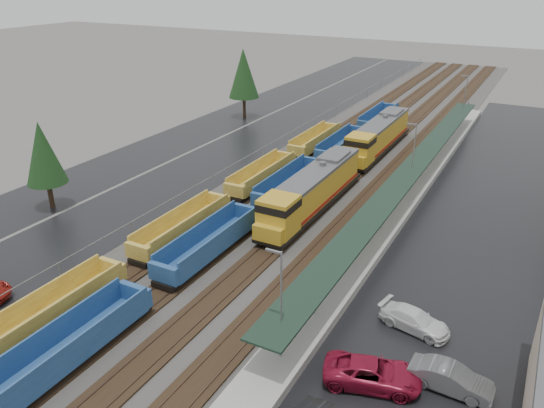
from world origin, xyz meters
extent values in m
cube|color=#302D2B|center=(0.00, 60.00, 0.04)|extent=(20.00, 160.00, 0.08)
cube|color=black|center=(-6.00, 60.00, 0.15)|extent=(2.60, 160.00, 0.15)
cube|color=#473326|center=(-6.72, 60.00, 0.27)|extent=(0.08, 160.00, 0.07)
cube|color=#473326|center=(-5.28, 60.00, 0.27)|extent=(0.08, 160.00, 0.07)
cube|color=black|center=(-2.00, 60.00, 0.15)|extent=(2.60, 160.00, 0.15)
cube|color=#473326|center=(-2.72, 60.00, 0.27)|extent=(0.08, 160.00, 0.07)
cube|color=#473326|center=(-1.28, 60.00, 0.27)|extent=(0.08, 160.00, 0.07)
cube|color=black|center=(2.00, 60.00, 0.15)|extent=(2.60, 160.00, 0.15)
cube|color=#473326|center=(1.28, 60.00, 0.27)|extent=(0.08, 160.00, 0.07)
cube|color=#473326|center=(2.72, 60.00, 0.27)|extent=(0.08, 160.00, 0.07)
cube|color=black|center=(6.00, 60.00, 0.15)|extent=(2.60, 160.00, 0.15)
cube|color=#473326|center=(5.28, 60.00, 0.27)|extent=(0.08, 160.00, 0.07)
cube|color=#473326|center=(6.72, 60.00, 0.27)|extent=(0.08, 160.00, 0.07)
cube|color=black|center=(-15.00, 60.00, 0.01)|extent=(10.00, 160.00, 0.02)
cube|color=black|center=(-25.00, 60.00, 0.01)|extent=(9.00, 160.00, 0.02)
cube|color=black|center=(19.00, 50.00, 0.01)|extent=(16.00, 100.00, 0.02)
cube|color=#9E9B93|center=(9.50, 50.00, 0.35)|extent=(3.00, 80.00, 0.70)
cylinder|color=gray|center=(9.50, 25.00, 1.90)|extent=(0.16, 0.16, 2.40)
cylinder|color=gray|center=(9.50, 40.00, 1.90)|extent=(0.16, 0.16, 2.40)
cylinder|color=gray|center=(9.50, 55.00, 1.90)|extent=(0.16, 0.16, 2.40)
cylinder|color=gray|center=(9.50, 70.00, 1.90)|extent=(0.16, 0.16, 2.40)
cylinder|color=gray|center=(9.50, 85.00, 1.90)|extent=(0.16, 0.16, 2.40)
cube|color=black|center=(9.50, 50.00, 3.20)|extent=(2.60, 65.00, 0.15)
cylinder|color=gray|center=(9.50, 20.00, 4.00)|extent=(0.12, 0.12, 8.00)
cube|color=gray|center=(9.00, 20.00, 7.90)|extent=(1.00, 0.15, 0.12)
cylinder|color=gray|center=(9.50, 50.00, 4.00)|extent=(0.12, 0.12, 8.00)
cube|color=gray|center=(9.00, 50.00, 7.90)|extent=(1.00, 0.15, 0.12)
cylinder|color=gray|center=(9.50, 80.00, 4.00)|extent=(0.12, 0.12, 8.00)
cube|color=gray|center=(9.00, 80.00, 7.90)|extent=(1.00, 0.15, 0.12)
cylinder|color=gray|center=(-9.50, 20.00, 1.00)|extent=(0.08, 0.08, 2.00)
cylinder|color=gray|center=(-9.50, 28.00, 1.00)|extent=(0.08, 0.08, 2.00)
cylinder|color=gray|center=(-9.50, 36.00, 1.00)|extent=(0.08, 0.08, 2.00)
cylinder|color=gray|center=(-9.50, 44.00, 1.00)|extent=(0.08, 0.08, 2.00)
cylinder|color=gray|center=(-9.50, 52.00, 1.00)|extent=(0.08, 0.08, 2.00)
cylinder|color=gray|center=(-9.50, 60.00, 1.00)|extent=(0.08, 0.08, 2.00)
cylinder|color=gray|center=(-9.50, 68.00, 1.00)|extent=(0.08, 0.08, 2.00)
cylinder|color=gray|center=(-9.50, 76.00, 1.00)|extent=(0.08, 0.08, 2.00)
cylinder|color=gray|center=(-9.50, 84.00, 1.00)|extent=(0.08, 0.08, 2.00)
cylinder|color=gray|center=(-9.50, 92.00, 1.00)|extent=(0.08, 0.08, 2.00)
cylinder|color=gray|center=(-9.50, 100.00, 1.00)|extent=(0.08, 0.08, 2.00)
cylinder|color=gray|center=(-9.50, 108.00, 1.00)|extent=(0.08, 0.08, 2.00)
cylinder|color=gray|center=(-9.50, 116.00, 1.00)|extent=(0.08, 0.08, 2.00)
cylinder|color=gray|center=(-9.50, 124.00, 1.00)|extent=(0.08, 0.08, 2.00)
cylinder|color=gray|center=(-9.50, 132.00, 1.00)|extent=(0.08, 0.08, 2.00)
cube|color=gray|center=(-9.50, 60.00, 2.00)|extent=(0.05, 160.00, 0.05)
ellipsoid|color=#4D5945|center=(-30.00, 200.00, 0.00)|extent=(154.00, 110.00, 19.80)
cylinder|color=#332316|center=(-22.00, 30.00, 1.35)|extent=(0.50, 0.50, 2.70)
cone|color=black|center=(-22.00, 30.00, 5.85)|extent=(3.96, 3.96, 6.30)
cylinder|color=#332316|center=(-23.00, 70.00, 1.65)|extent=(0.50, 0.50, 3.30)
cone|color=black|center=(-23.00, 70.00, 7.15)|extent=(4.84, 4.84, 7.70)
cube|color=black|center=(2.00, 41.75, 0.84)|extent=(2.95, 19.64, 0.39)
cube|color=gold|center=(2.00, 42.73, 2.51)|extent=(2.75, 15.71, 2.95)
cube|color=gold|center=(2.00, 34.09, 2.71)|extent=(2.95, 3.14, 3.34)
cube|color=black|center=(2.00, 34.09, 3.69)|extent=(2.99, 3.19, 0.69)
cube|color=gold|center=(2.00, 32.33, 1.72)|extent=(2.75, 0.98, 1.37)
cube|color=#59595B|center=(2.00, 42.73, 4.08)|extent=(2.80, 15.71, 0.34)
cube|color=maroon|center=(0.61, 42.73, 1.33)|extent=(0.04, 15.71, 0.34)
cube|color=maroon|center=(3.39, 42.73, 1.33)|extent=(0.04, 15.71, 0.34)
cube|color=black|center=(2.00, 41.75, 0.45)|extent=(2.16, 5.89, 0.59)
cube|color=black|center=(2.00, 34.88, 0.55)|extent=(2.36, 3.93, 0.49)
cube|color=black|center=(2.00, 48.63, 0.55)|extent=(2.36, 3.93, 0.49)
cylinder|color=#59595B|center=(2.00, 43.72, 4.37)|extent=(0.69, 0.69, 0.49)
cube|color=#59595B|center=(2.00, 46.66, 4.33)|extent=(2.36, 3.93, 0.49)
cube|color=black|center=(2.00, 62.75, 0.84)|extent=(2.95, 19.64, 0.39)
cube|color=gold|center=(2.00, 63.73, 2.51)|extent=(2.75, 15.71, 2.95)
cube|color=gold|center=(2.00, 55.09, 2.71)|extent=(2.95, 3.14, 3.34)
cube|color=black|center=(2.00, 55.09, 3.69)|extent=(2.99, 3.19, 0.69)
cube|color=gold|center=(2.00, 53.33, 1.72)|extent=(2.75, 0.98, 1.37)
cube|color=#59595B|center=(2.00, 63.73, 4.08)|extent=(2.80, 15.71, 0.34)
cube|color=maroon|center=(0.61, 63.73, 1.33)|extent=(0.04, 15.71, 0.34)
cube|color=maroon|center=(3.39, 63.73, 1.33)|extent=(0.04, 15.71, 0.34)
cube|color=black|center=(2.00, 62.75, 0.45)|extent=(2.16, 5.89, 0.59)
cube|color=black|center=(2.00, 55.88, 0.55)|extent=(2.36, 3.93, 0.49)
cube|color=black|center=(2.00, 69.63, 0.55)|extent=(2.36, 3.93, 0.49)
cylinder|color=#59595B|center=(2.00, 64.72, 4.37)|extent=(0.69, 0.69, 0.49)
cube|color=#59595B|center=(2.00, 67.66, 4.33)|extent=(2.36, 3.93, 0.49)
cube|color=#AE8330|center=(-6.00, 16.12, 0.81)|extent=(2.43, 11.41, 0.23)
cube|color=#AE8330|center=(-7.17, 16.12, 1.66)|extent=(0.14, 11.41, 1.68)
cube|color=#AE8330|center=(-4.83, 16.12, 1.66)|extent=(0.14, 11.41, 1.68)
cube|color=#AE8330|center=(-6.00, 22.01, 1.47)|extent=(2.43, 0.47, 1.31)
cube|color=black|center=(-6.00, 21.36, 0.53)|extent=(1.87, 2.06, 0.47)
cube|color=#AE8330|center=(-6.00, 30.80, 0.81)|extent=(2.43, 11.41, 0.23)
cube|color=#AE8330|center=(-7.17, 30.80, 1.66)|extent=(0.14, 11.41, 1.68)
cube|color=#AE8330|center=(-4.83, 30.80, 1.66)|extent=(0.14, 11.41, 1.68)
cube|color=#AE8330|center=(-6.00, 24.91, 1.47)|extent=(2.43, 0.47, 1.31)
cube|color=#AE8330|center=(-6.00, 36.69, 1.47)|extent=(2.43, 0.47, 1.31)
cube|color=black|center=(-6.00, 25.56, 0.53)|extent=(1.87, 2.06, 0.47)
cube|color=black|center=(-6.00, 36.04, 0.53)|extent=(1.87, 2.06, 0.47)
cube|color=#AE8330|center=(-6.00, 45.48, 0.81)|extent=(2.43, 11.41, 0.23)
cube|color=#AE8330|center=(-7.17, 45.48, 1.66)|extent=(0.14, 11.41, 1.68)
cube|color=#AE8330|center=(-4.83, 45.48, 1.66)|extent=(0.14, 11.41, 1.68)
cube|color=#AE8330|center=(-6.00, 39.59, 1.47)|extent=(2.43, 0.47, 1.31)
cube|color=#AE8330|center=(-6.00, 51.37, 1.47)|extent=(2.43, 0.47, 1.31)
cube|color=black|center=(-6.00, 40.24, 0.53)|extent=(1.87, 2.06, 0.47)
cube|color=black|center=(-6.00, 50.72, 0.53)|extent=(1.87, 2.06, 0.47)
cube|color=#AE8330|center=(-6.00, 60.16, 0.81)|extent=(2.43, 11.41, 0.23)
cube|color=#AE8330|center=(-7.17, 60.16, 1.66)|extent=(0.14, 11.41, 1.68)
cube|color=#AE8330|center=(-4.83, 60.16, 1.66)|extent=(0.14, 11.41, 1.68)
cube|color=#AE8330|center=(-6.00, 54.27, 1.47)|extent=(2.43, 0.47, 1.31)
cube|color=#AE8330|center=(-6.00, 66.06, 1.47)|extent=(2.43, 0.47, 1.31)
cube|color=black|center=(-6.00, 54.92, 0.53)|extent=(1.87, 2.06, 0.47)
cube|color=black|center=(-6.00, 65.40, 0.53)|extent=(1.87, 2.06, 0.47)
cube|color=navy|center=(-2.00, 13.96, 0.85)|extent=(2.59, 11.83, 0.25)
cube|color=navy|center=(-3.25, 13.96, 1.74)|extent=(0.15, 11.83, 1.79)
cube|color=navy|center=(-0.75, 13.96, 1.74)|extent=(0.15, 11.83, 1.79)
cube|color=navy|center=(-2.00, 20.07, 1.55)|extent=(2.59, 0.50, 1.39)
cube|color=black|center=(-2.00, 19.37, 0.55)|extent=(1.99, 2.19, 0.50)
cube|color=navy|center=(-2.00, 29.27, 0.85)|extent=(2.59, 11.83, 0.25)
cube|color=navy|center=(-3.25, 29.27, 1.74)|extent=(0.15, 11.83, 1.79)
cube|color=navy|center=(-0.75, 29.27, 1.74)|extent=(0.15, 11.83, 1.79)
cube|color=navy|center=(-2.00, 23.16, 1.55)|extent=(2.59, 0.50, 1.39)
cube|color=navy|center=(-2.00, 35.38, 1.55)|extent=(2.59, 0.50, 1.39)
cube|color=black|center=(-2.00, 23.86, 0.55)|extent=(1.99, 2.19, 0.50)
cube|color=black|center=(-2.00, 34.68, 0.55)|extent=(1.99, 2.19, 0.50)
cube|color=navy|center=(-2.00, 44.58, 0.85)|extent=(2.59, 11.83, 0.25)
cube|color=navy|center=(-3.25, 44.58, 1.74)|extent=(0.15, 11.83, 1.79)
cube|color=navy|center=(-0.75, 44.58, 1.74)|extent=(0.15, 11.83, 1.79)
cube|color=navy|center=(-2.00, 38.47, 1.55)|extent=(2.59, 0.50, 1.39)
cube|color=navy|center=(-2.00, 50.69, 1.55)|extent=(2.59, 0.50, 1.39)
cube|color=black|center=(-2.00, 39.17, 0.55)|extent=(1.99, 2.19, 0.50)
cube|color=black|center=(-2.00, 50.00, 0.55)|extent=(1.99, 2.19, 0.50)
cube|color=navy|center=(-2.00, 59.89, 0.85)|extent=(2.59, 11.83, 0.25)
cube|color=navy|center=(-3.25, 59.89, 1.74)|extent=(0.15, 11.83, 1.79)
cube|color=navy|center=(-0.75, 59.89, 1.74)|extent=(0.15, 11.83, 1.79)
cube|color=navy|center=(-2.00, 53.78, 1.55)|extent=(2.59, 0.50, 1.39)
cube|color=navy|center=(-2.00, 66.01, 1.55)|extent=(2.59, 0.50, 1.39)
cube|color=black|center=(-2.00, 54.48, 0.55)|extent=(1.99, 2.19, 0.50)
cube|color=black|center=(-2.00, 65.31, 0.55)|extent=(1.99, 2.19, 0.50)
cube|color=navy|center=(-2.00, 75.21, 0.85)|extent=(2.59, 11.83, 0.25)
cube|color=navy|center=(-3.25, 75.21, 1.74)|extent=(0.15, 11.83, 1.79)
cube|color=navy|center=(-0.75, 75.21, 1.74)|extent=(0.15, 11.83, 1.79)
cube|color=navy|center=(-2.00, 69.09, 1.55)|extent=(2.59, 0.50, 1.39)
cube|color=navy|center=(-2.00, 81.32, 1.55)|extent=(2.59, 0.50, 1.39)
cube|color=black|center=(-2.00, 69.79, 0.55)|extent=(1.99, 2.19, 0.50)
cube|color=black|center=(-2.00, 80.62, 0.55)|extent=(1.99, 2.19, 0.50)
imported|color=maroon|center=(14.98, 21.07, 0.80)|extent=(4.05, 6.22, 1.59)
imported|color=white|center=(15.83, 27.46, 0.70)|extent=(2.95, 5.16, 1.41)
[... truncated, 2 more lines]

